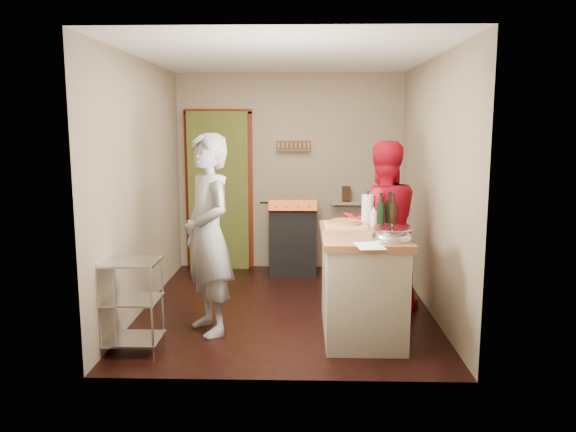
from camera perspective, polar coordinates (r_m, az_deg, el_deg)
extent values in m
plane|color=black|center=(6.07, -0.21, -9.21)|extent=(3.50, 3.50, 0.00)
cube|color=gray|center=(7.54, 0.19, 4.49)|extent=(3.00, 0.04, 2.60)
cube|color=#565B23|center=(7.69, -6.90, 2.64)|extent=(0.80, 0.40, 2.10)
cube|color=maroon|center=(7.70, -10.07, 2.57)|extent=(0.06, 0.06, 2.10)
cube|color=maroon|center=(7.57, -3.83, 2.59)|extent=(0.06, 0.06, 2.10)
cube|color=maroon|center=(7.58, -7.13, 10.50)|extent=(0.90, 0.06, 0.06)
cube|color=brown|center=(7.47, 0.57, 6.75)|extent=(0.46, 0.09, 0.03)
cube|color=brown|center=(7.51, 0.58, 7.22)|extent=(0.46, 0.02, 0.12)
cube|color=olive|center=(7.47, 0.57, 7.17)|extent=(0.42, 0.04, 0.07)
cube|color=gray|center=(7.52, 7.43, 1.33)|extent=(0.80, 0.18, 0.04)
cube|color=black|center=(7.49, 5.93, 2.25)|extent=(0.10, 0.14, 0.22)
cube|color=gray|center=(6.03, -14.63, 3.02)|extent=(0.04, 3.50, 2.60)
cube|color=gray|center=(5.94, 14.42, 2.94)|extent=(0.04, 3.50, 2.60)
cube|color=white|center=(5.81, -0.22, 16.05)|extent=(3.00, 3.50, 0.02)
cube|color=black|center=(7.35, 0.52, -2.73)|extent=(0.60, 0.55, 0.80)
cube|color=black|center=(7.27, 0.53, 0.59)|extent=(0.60, 0.55, 0.06)
cube|color=maroon|center=(6.98, 0.49, 0.98)|extent=(0.60, 0.15, 0.17)
cylinder|color=black|center=(7.39, -0.62, 1.32)|extent=(0.26, 0.26, 0.05)
cylinder|color=silver|center=(4.93, -18.68, -9.22)|extent=(0.02, 0.02, 0.80)
cylinder|color=silver|center=(4.80, -13.67, -9.50)|extent=(0.02, 0.02, 0.80)
cylinder|color=silver|center=(5.25, -17.33, -8.02)|extent=(0.02, 0.02, 0.80)
cylinder|color=silver|center=(5.13, -12.62, -8.24)|extent=(0.02, 0.02, 0.80)
cube|color=silver|center=(5.12, -15.44, -11.93)|extent=(0.48, 0.40, 0.02)
cube|color=silver|center=(5.01, -15.61, -8.18)|extent=(0.48, 0.40, 0.02)
cube|color=silver|center=(4.92, -15.78, -4.51)|extent=(0.48, 0.40, 0.02)
cube|color=beige|center=(5.28, 7.47, -7.04)|extent=(0.69, 1.21, 0.90)
cube|color=#905D36|center=(5.16, 7.58, -1.93)|extent=(0.75, 1.27, 0.06)
cube|color=#D9B084|center=(5.41, 5.81, -0.92)|extent=(0.40, 0.40, 0.02)
cylinder|color=gold|center=(5.40, 5.81, -0.66)|extent=(0.32, 0.32, 0.02)
ellipsoid|color=silver|center=(4.80, 10.46, -1.79)|extent=(0.35, 0.35, 0.11)
cylinder|color=white|center=(5.61, 8.10, 0.72)|extent=(0.12, 0.12, 0.28)
cylinder|color=silver|center=(5.27, 8.68, -0.43)|extent=(0.06, 0.06, 0.17)
cube|color=white|center=(4.55, 8.29, -3.03)|extent=(0.24, 0.32, 0.00)
cylinder|color=black|center=(5.63, 10.27, 0.85)|extent=(0.08, 0.08, 0.31)
cylinder|color=black|center=(5.51, 10.64, 0.65)|extent=(0.08, 0.08, 0.31)
cylinder|color=black|center=(5.52, 9.42, 0.71)|extent=(0.08, 0.08, 0.31)
imported|color=#A8A8AC|center=(5.19, -8.11, -1.91)|extent=(0.74, 0.81, 1.85)
imported|color=#B80C21|center=(5.94, 9.49, -0.98)|extent=(0.94, 0.78, 1.76)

